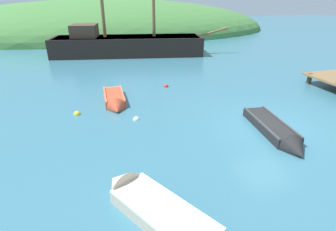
{
  "coord_description": "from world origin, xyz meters",
  "views": [
    {
      "loc": [
        -7.09,
        -8.4,
        5.11
      ],
      "look_at": [
        -4.03,
        1.85,
        0.24
      ],
      "focal_mm": 28.15,
      "sensor_mm": 36.0,
      "label": 1
    }
  ],
  "objects_px": {
    "buoy_white": "(136,120)",
    "rowboat_portside": "(277,133)",
    "rowboat_far": "(115,101)",
    "buoy_yellow": "(77,114)",
    "sailing_ship": "(127,48)",
    "buoy_red": "(166,87)",
    "rowboat_near_dock": "(148,205)"
  },
  "relations": [
    {
      "from": "sailing_ship",
      "to": "rowboat_portside",
      "type": "height_order",
      "value": "sailing_ship"
    },
    {
      "from": "buoy_yellow",
      "to": "buoy_red",
      "type": "relative_size",
      "value": 1.08
    },
    {
      "from": "buoy_red",
      "to": "rowboat_near_dock",
      "type": "bearing_deg",
      "value": -108.94
    },
    {
      "from": "rowboat_near_dock",
      "to": "buoy_yellow",
      "type": "height_order",
      "value": "rowboat_near_dock"
    },
    {
      "from": "rowboat_near_dock",
      "to": "buoy_yellow",
      "type": "distance_m",
      "value": 7.15
    },
    {
      "from": "buoy_white",
      "to": "buoy_yellow",
      "type": "height_order",
      "value": "buoy_yellow"
    },
    {
      "from": "sailing_ship",
      "to": "buoy_yellow",
      "type": "distance_m",
      "value": 13.85
    },
    {
      "from": "buoy_yellow",
      "to": "buoy_red",
      "type": "xyz_separation_m",
      "value": [
        5.2,
        2.8,
        0.0
      ]
    },
    {
      "from": "rowboat_near_dock",
      "to": "buoy_white",
      "type": "distance_m",
      "value": 5.57
    },
    {
      "from": "buoy_white",
      "to": "buoy_red",
      "type": "bearing_deg",
      "value": 57.86
    },
    {
      "from": "sailing_ship",
      "to": "rowboat_near_dock",
      "type": "xyz_separation_m",
      "value": [
        -2.46,
        -20.03,
        -0.5
      ]
    },
    {
      "from": "rowboat_far",
      "to": "rowboat_portside",
      "type": "height_order",
      "value": "same"
    },
    {
      "from": "rowboat_portside",
      "to": "buoy_red",
      "type": "xyz_separation_m",
      "value": [
        -2.48,
        7.28,
        -0.12
      ]
    },
    {
      "from": "sailing_ship",
      "to": "rowboat_near_dock",
      "type": "bearing_deg",
      "value": -85.96
    },
    {
      "from": "rowboat_far",
      "to": "buoy_red",
      "type": "xyz_separation_m",
      "value": [
        3.33,
        1.88,
        -0.12
      ]
    },
    {
      "from": "rowboat_far",
      "to": "buoy_yellow",
      "type": "distance_m",
      "value": 2.09
    },
    {
      "from": "sailing_ship",
      "to": "buoy_red",
      "type": "distance_m",
      "value": 10.4
    },
    {
      "from": "rowboat_far",
      "to": "buoy_yellow",
      "type": "xyz_separation_m",
      "value": [
        -1.87,
        -0.92,
        -0.12
      ]
    },
    {
      "from": "buoy_white",
      "to": "buoy_yellow",
      "type": "xyz_separation_m",
      "value": [
        -2.58,
        1.38,
        0.0
      ]
    },
    {
      "from": "rowboat_far",
      "to": "buoy_white",
      "type": "bearing_deg",
      "value": 18.72
    },
    {
      "from": "sailing_ship",
      "to": "rowboat_portside",
      "type": "xyz_separation_m",
      "value": [
        3.34,
        -17.62,
        -0.51
      ]
    },
    {
      "from": "sailing_ship",
      "to": "rowboat_far",
      "type": "xyz_separation_m",
      "value": [
        -2.46,
        -12.22,
        -0.51
      ]
    },
    {
      "from": "rowboat_near_dock",
      "to": "sailing_ship",
      "type": "bearing_deg",
      "value": -35.86
    },
    {
      "from": "buoy_white",
      "to": "rowboat_portside",
      "type": "bearing_deg",
      "value": -31.34
    },
    {
      "from": "buoy_white",
      "to": "buoy_yellow",
      "type": "relative_size",
      "value": 0.92
    },
    {
      "from": "rowboat_near_dock",
      "to": "buoy_red",
      "type": "height_order",
      "value": "rowboat_near_dock"
    },
    {
      "from": "buoy_red",
      "to": "rowboat_far",
      "type": "bearing_deg",
      "value": -150.54
    },
    {
      "from": "buoy_white",
      "to": "buoy_red",
      "type": "distance_m",
      "value": 4.93
    },
    {
      "from": "rowboat_far",
      "to": "buoy_red",
      "type": "height_order",
      "value": "rowboat_far"
    },
    {
      "from": "rowboat_portside",
      "to": "buoy_white",
      "type": "xyz_separation_m",
      "value": [
        -5.1,
        3.11,
        -0.12
      ]
    },
    {
      "from": "buoy_white",
      "to": "buoy_red",
      "type": "xyz_separation_m",
      "value": [
        2.62,
        4.17,
        0.0
      ]
    },
    {
      "from": "rowboat_far",
      "to": "rowboat_portside",
      "type": "xyz_separation_m",
      "value": [
        5.81,
        -5.4,
        -0.0
      ]
    }
  ]
}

